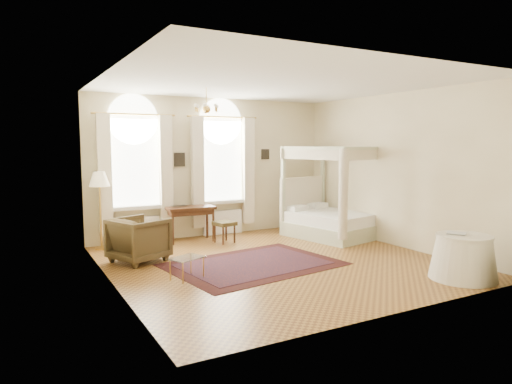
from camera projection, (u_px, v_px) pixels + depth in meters
ground at (277, 262)px, 8.58m from camera, size 6.00×6.00×0.00m
room_walls at (278, 156)px, 8.38m from camera, size 6.00×6.00×6.00m
window_left at (136, 177)px, 10.02m from camera, size 1.62×0.27×3.29m
window_right at (223, 174)px, 11.03m from camera, size 1.62×0.27×3.29m
chandelier at (206, 108)px, 8.89m from camera, size 0.51×0.45×0.50m
wall_pictures at (217, 157)px, 11.02m from camera, size 2.54×0.03×0.39m
canopy_bed at (332, 217)px, 10.86m from camera, size 1.99×2.28×2.15m
nightstand at (311, 216)px, 12.20m from camera, size 0.44×0.40×0.60m
nightstand_lamp at (308, 196)px, 12.12m from camera, size 0.25×0.25×0.37m
writing_desk at (190, 211)px, 10.33m from camera, size 1.10×0.62×0.80m
laptop at (177, 206)px, 10.30m from camera, size 0.39×0.29×0.03m
stool at (225, 225)px, 10.20m from camera, size 0.49×0.49×0.48m
armchair at (139, 239)px, 8.57m from camera, size 1.21×1.20×0.84m
coffee_table at (187, 259)px, 7.46m from camera, size 0.63×0.55×0.36m
floor_lamp at (99, 183)px, 9.50m from camera, size 0.42×0.42×1.64m
oriental_rug at (253, 264)px, 8.39m from camera, size 3.28×2.56×0.01m
side_table at (463, 257)px, 7.47m from camera, size 1.07×1.07×0.73m
book at (456, 234)px, 7.40m from camera, size 0.33×0.36×0.03m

